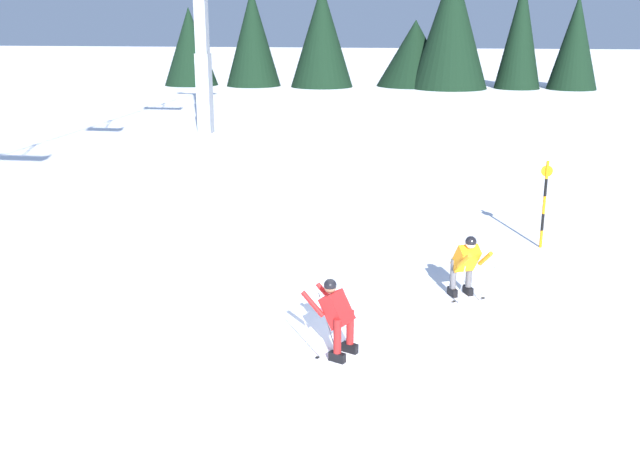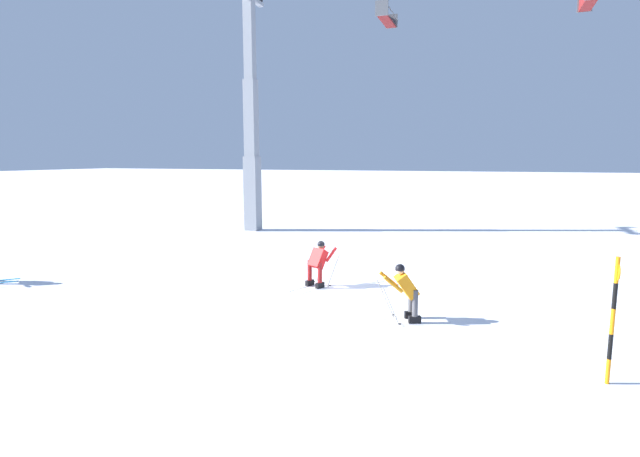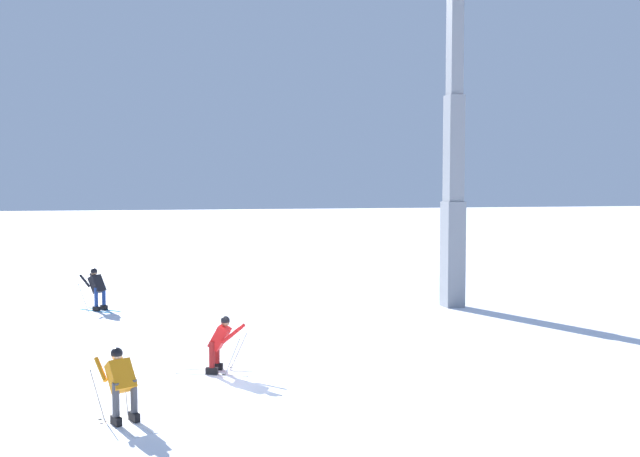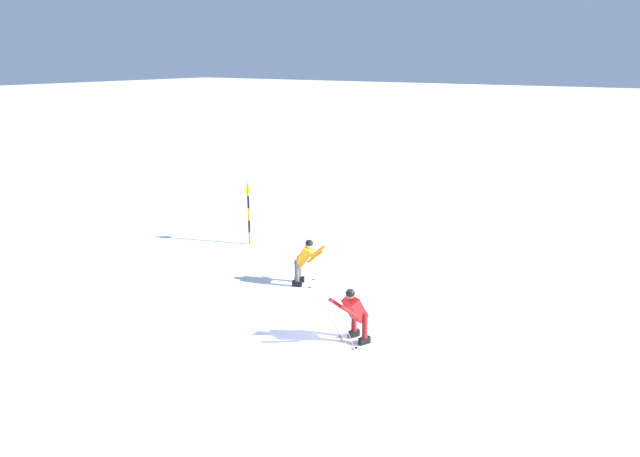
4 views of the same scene
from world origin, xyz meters
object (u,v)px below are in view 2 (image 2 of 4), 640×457
Objects in this scene: skier_distant_uphill at (406,289)px; chairlift_seat_nearest at (385,15)px; trail_marker_pole at (613,317)px; skier_carving_main at (318,261)px; lift_tower_near at (251,132)px.

chairlift_seat_nearest is at bearing 104.85° from skier_distant_uphill.
trail_marker_pole is 4.28m from skier_distant_uphill.
trail_marker_pole is at bearing -28.58° from skier_distant_uphill.
trail_marker_pole is 1.26× the size of skier_distant_uphill.
skier_carving_main is 0.15× the size of lift_tower_near.
skier_carving_main is 3.73m from skier_distant_uphill.
skier_carving_main is 7.98m from trail_marker_pole.
lift_tower_near is 5.54× the size of trail_marker_pole.
skier_distant_uphill reaches higher than skier_carving_main.
chairlift_seat_nearest is (-0.14, 9.48, 9.40)m from skier_carving_main.
trail_marker_pole is at bearing -32.58° from skier_carving_main.
skier_distant_uphill is (9.97, -11.74, -4.33)m from lift_tower_near.
lift_tower_near is at bearing 126.43° from skier_carving_main.
chairlift_seat_nearest is at bearing 116.46° from trail_marker_pole.
chairlift_seat_nearest is 1.02× the size of trail_marker_pole.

